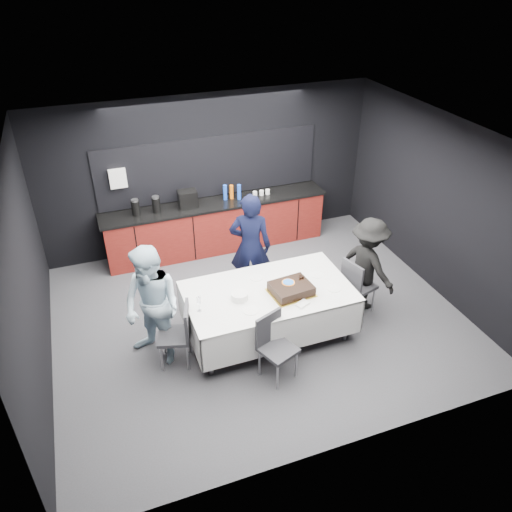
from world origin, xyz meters
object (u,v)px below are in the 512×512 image
(champagne_flute, at_px, (199,301))
(person_right, at_px, (367,265))
(party_table, at_px, (268,298))
(chair_left, at_px, (180,331))
(person_center, at_px, (250,247))
(cake_assembly, at_px, (291,289))
(plate_stack, at_px, (239,296))
(chair_right, at_px, (356,283))
(person_left, at_px, (152,307))
(chair_near, at_px, (274,342))

(champagne_flute, height_order, person_right, person_right)
(party_table, distance_m, chair_left, 1.32)
(party_table, xyz_separation_m, champagne_flute, (-1.02, -0.11, 0.30))
(person_center, xyz_separation_m, person_right, (1.55, -0.90, -0.13))
(cake_assembly, height_order, person_center, person_center)
(plate_stack, height_order, person_right, person_right)
(chair_right, distance_m, person_center, 1.70)
(person_center, distance_m, person_left, 1.94)
(champagne_flute, distance_m, person_center, 1.59)
(chair_left, relative_size, chair_near, 1.00)
(cake_assembly, height_order, champagne_flute, champagne_flute)
(chair_near, relative_size, person_right, 0.61)
(champagne_flute, bearing_deg, person_center, 45.35)
(chair_near, bearing_deg, person_center, 80.01)
(plate_stack, relative_size, chair_right, 0.25)
(chair_right, height_order, chair_near, same)
(chair_right, bearing_deg, champagne_flute, -176.68)
(plate_stack, bearing_deg, person_right, 4.51)
(chair_right, bearing_deg, cake_assembly, -170.33)
(champagne_flute, bearing_deg, chair_right, 3.32)
(party_table, xyz_separation_m, chair_right, (1.44, 0.03, -0.11))
(party_table, relative_size, chair_left, 2.51)
(champagne_flute, relative_size, person_center, 0.13)
(plate_stack, xyz_separation_m, chair_near, (0.23, -0.71, -0.30))
(party_table, xyz_separation_m, chair_left, (-1.30, -0.13, -0.11))
(person_left, bearing_deg, person_center, 81.78)
(person_center, height_order, person_left, person_center)
(cake_assembly, distance_m, person_left, 1.88)
(chair_right, height_order, person_center, person_center)
(chair_right, xyz_separation_m, person_center, (-1.34, 0.99, 0.36))
(party_table, bearing_deg, plate_stack, -173.84)
(person_right, bearing_deg, champagne_flute, 76.69)
(party_table, relative_size, cake_assembly, 3.72)
(party_table, height_order, champagne_flute, champagne_flute)
(plate_stack, bearing_deg, champagne_flute, -174.09)
(person_left, distance_m, person_right, 3.25)
(chair_left, height_order, chair_right, same)
(person_center, bearing_deg, party_table, 107.20)
(chair_left, bearing_deg, person_left, 145.90)
(party_table, height_order, person_right, person_right)
(champagne_flute, relative_size, chair_near, 0.24)
(chair_right, relative_size, person_left, 0.53)
(person_right, bearing_deg, party_table, 75.94)
(plate_stack, distance_m, chair_near, 0.80)
(plate_stack, bearing_deg, cake_assembly, -9.23)
(champagne_flute, bearing_deg, person_right, 4.81)
(party_table, height_order, cake_assembly, cake_assembly)
(chair_right, relative_size, chair_near, 1.00)
(plate_stack, height_order, person_center, person_center)
(party_table, xyz_separation_m, chair_near, (-0.21, -0.75, -0.11))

